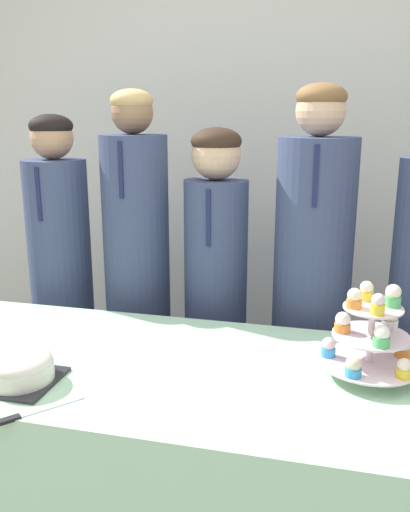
{
  "coord_description": "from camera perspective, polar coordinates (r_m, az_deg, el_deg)",
  "views": [
    {
      "loc": [
        0.45,
        -1.07,
        1.47
      ],
      "look_at": [
        0.08,
        0.43,
        1.07
      ],
      "focal_mm": 38.0,
      "sensor_mm": 36.0,
      "label": 1
    }
  ],
  "objects": [
    {
      "name": "student_0",
      "position": [
        2.53,
        -14.78,
        -3.38
      ],
      "size": [
        0.27,
        0.28,
        1.47
      ],
      "color": "#384266",
      "rests_on": "ground_plane"
    },
    {
      "name": "round_cake",
      "position": [
        1.67,
        -19.01,
        -11.01
      ],
      "size": [
        0.21,
        0.21,
        0.1
      ],
      "color": "#232328",
      "rests_on": "table"
    },
    {
      "name": "table",
      "position": [
        1.89,
        -2.82,
        -21.32
      ],
      "size": [
        1.78,
        0.79,
        0.72
      ],
      "color": "#A8DBB2",
      "rests_on": "ground_plane"
    },
    {
      "name": "student_2",
      "position": [
        2.29,
        1.11,
        -5.01
      ],
      "size": [
        0.26,
        0.27,
        1.42
      ],
      "color": "#384266",
      "rests_on": "ground_plane"
    },
    {
      "name": "cake_knife",
      "position": [
        1.52,
        -18.6,
        -15.61
      ],
      "size": [
        0.18,
        0.2,
        0.01
      ],
      "rotation": [
        0.0,
        0.0,
        0.85
      ],
      "color": "silver",
      "rests_on": "table"
    },
    {
      "name": "wall_back",
      "position": [
        2.97,
        5.28,
        12.3
      ],
      "size": [
        9.0,
        0.06,
        2.7
      ],
      "color": "silver",
      "rests_on": "ground_plane"
    },
    {
      "name": "cupcake_stand",
      "position": [
        1.66,
        17.04,
        -7.92
      ],
      "size": [
        0.29,
        0.29,
        0.28
      ],
      "color": "silver",
      "rests_on": "table"
    },
    {
      "name": "student_1",
      "position": [
        2.37,
        -7.08,
        -3.17
      ],
      "size": [
        0.28,
        0.28,
        1.57
      ],
      "color": "#384266",
      "rests_on": "ground_plane"
    },
    {
      "name": "student_3",
      "position": [
        2.22,
        11.08,
        -4.47
      ],
      "size": [
        0.31,
        0.31,
        1.58
      ],
      "color": "#384266",
      "rests_on": "ground_plane"
    }
  ]
}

